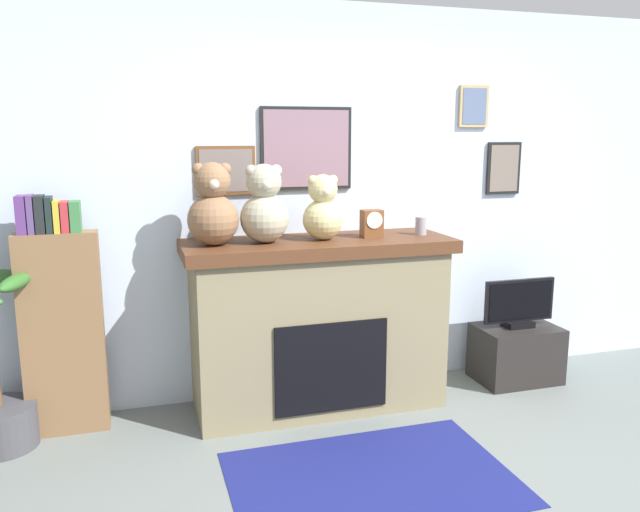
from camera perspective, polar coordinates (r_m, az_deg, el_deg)
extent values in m
cube|color=silver|center=(4.38, 2.96, 4.93)|extent=(5.20, 0.12, 2.60)
cube|color=black|center=(4.17, -1.24, 9.69)|extent=(0.61, 0.02, 0.53)
cube|color=slate|center=(4.16, -1.20, 9.69)|extent=(0.57, 0.00, 0.49)
cube|color=black|center=(4.80, 16.27, 7.63)|extent=(0.27, 0.02, 0.37)
cube|color=#6F6359|center=(4.79, 16.34, 7.62)|extent=(0.23, 0.00, 0.33)
cube|color=brown|center=(4.07, -8.51, 7.66)|extent=(0.37, 0.02, 0.31)
cube|color=#6C605E|center=(4.06, -8.48, 7.65)|extent=(0.33, 0.00, 0.27)
cube|color=tan|center=(4.66, 13.75, 13.03)|extent=(0.22, 0.02, 0.29)
cube|color=slate|center=(4.65, 13.82, 13.03)|extent=(0.18, 0.00, 0.25)
cube|color=#7E7254|center=(4.11, -0.18, -6.68)|extent=(1.58, 0.57, 1.03)
cube|color=#502E1A|center=(3.98, -0.19, 0.95)|extent=(1.70, 0.63, 0.08)
cube|color=black|center=(3.90, 1.06, -10.04)|extent=(0.71, 0.02, 0.57)
cube|color=brown|center=(4.03, -22.22, -6.56)|extent=(0.46, 0.16, 1.21)
cube|color=#563071|center=(3.90, -25.37, 3.39)|extent=(0.05, 0.13, 0.22)
cube|color=#533B6E|center=(3.89, -24.66, 3.46)|extent=(0.03, 0.13, 0.22)
cube|color=black|center=(3.89, -23.97, 3.47)|extent=(0.05, 0.13, 0.21)
cube|color=black|center=(3.88, -23.27, 3.46)|extent=(0.03, 0.13, 0.21)
cube|color=gold|center=(3.88, -22.68, 3.33)|extent=(0.03, 0.13, 0.18)
cube|color=#AB2C33|center=(3.88, -22.04, 3.31)|extent=(0.04, 0.13, 0.18)
cube|color=#36713D|center=(3.87, -21.24, 3.37)|extent=(0.06, 0.13, 0.18)
cylinder|color=#3F3F44|center=(4.14, -26.86, -13.57)|extent=(0.39, 0.39, 0.25)
ellipsoid|color=#2E6325|center=(3.81, -25.83, -2.15)|extent=(0.19, 0.37, 0.08)
cube|color=black|center=(4.82, 17.30, -8.40)|extent=(0.58, 0.40, 0.40)
cube|color=black|center=(4.75, 17.45, -5.88)|extent=(0.20, 0.14, 0.04)
cube|color=black|center=(4.71, 17.58, -3.85)|extent=(0.54, 0.03, 0.31)
cube|color=black|center=(4.69, 17.69, -3.90)|extent=(0.50, 0.00, 0.27)
cube|color=navy|center=(3.48, 4.68, -19.39)|extent=(1.46, 0.98, 0.01)
cylinder|color=gray|center=(4.20, 9.12, 2.72)|extent=(0.07, 0.07, 0.12)
cube|color=brown|center=(4.05, 4.70, 2.94)|extent=(0.13, 0.09, 0.18)
cylinder|color=white|center=(4.00, 4.96, 3.24)|extent=(0.11, 0.01, 0.11)
sphere|color=brown|center=(3.79, -9.64, 3.25)|extent=(0.31, 0.31, 0.31)
sphere|color=brown|center=(3.77, -9.75, 6.72)|extent=(0.22, 0.22, 0.22)
sphere|color=brown|center=(3.75, -10.96, 7.67)|extent=(0.08, 0.08, 0.08)
sphere|color=brown|center=(3.77, -8.62, 7.76)|extent=(0.08, 0.08, 0.08)
sphere|color=beige|center=(3.68, -9.57, 6.45)|extent=(0.07, 0.07, 0.07)
sphere|color=#A19D84|center=(3.84, -5.05, 3.40)|extent=(0.30, 0.30, 0.30)
sphere|color=#A19D84|center=(3.82, -5.10, 6.72)|extent=(0.21, 0.21, 0.21)
sphere|color=#A19D84|center=(3.80, -6.23, 7.65)|extent=(0.07, 0.07, 0.07)
sphere|color=#A19D84|center=(3.83, -4.01, 7.71)|extent=(0.07, 0.07, 0.07)
sphere|color=beige|center=(3.74, -4.83, 6.47)|extent=(0.06, 0.06, 0.06)
sphere|color=#C4BA7F|center=(3.94, 0.26, 3.31)|extent=(0.25, 0.25, 0.25)
sphere|color=#C4BA7F|center=(3.92, 0.26, 6.07)|extent=(0.18, 0.18, 0.18)
sphere|color=#C4BA7F|center=(3.89, -0.64, 6.85)|extent=(0.06, 0.06, 0.06)
sphere|color=#C4BA7F|center=(3.93, 1.16, 6.89)|extent=(0.06, 0.06, 0.06)
sphere|color=beige|center=(3.85, 0.58, 5.84)|extent=(0.05, 0.05, 0.05)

